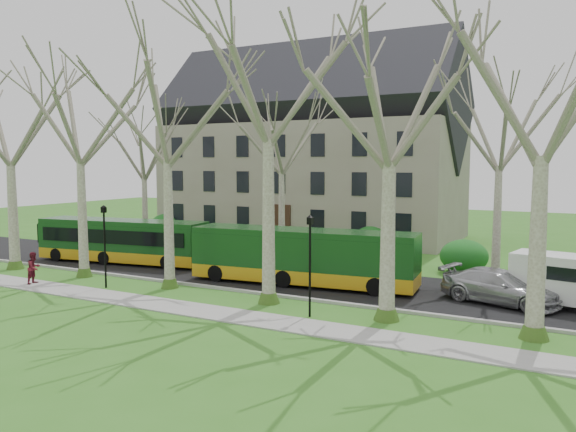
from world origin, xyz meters
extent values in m
plane|color=#347020|center=(0.00, 0.00, 0.00)|extent=(120.00, 120.00, 0.00)
cube|color=gray|center=(0.00, -2.50, 0.03)|extent=(70.00, 2.00, 0.06)
cube|color=black|center=(0.00, 5.50, 0.03)|extent=(80.00, 8.00, 0.06)
cube|color=#A5A39E|center=(0.00, 1.50, 0.07)|extent=(80.00, 0.25, 0.14)
cube|color=gray|center=(-6.00, 24.00, 5.00)|extent=(26.00, 12.00, 10.00)
cylinder|color=black|center=(-6.00, -1.00, 2.00)|extent=(0.10, 0.10, 4.00)
cube|color=black|center=(-6.00, -1.00, 4.15)|extent=(0.22, 0.22, 0.30)
cylinder|color=black|center=(6.00, -1.00, 2.00)|extent=(0.10, 0.10, 4.00)
cube|color=black|center=(6.00, -1.00, 4.15)|extent=(0.22, 0.22, 0.30)
ellipsoid|color=#1B5E1D|center=(-16.00, 12.00, 1.00)|extent=(2.60, 2.60, 2.00)
ellipsoid|color=#1B5E1D|center=(-10.00, 12.00, 1.00)|extent=(2.60, 2.60, 2.00)
ellipsoid|color=#1B5E1D|center=(4.00, 12.00, 1.00)|extent=(2.60, 2.60, 2.00)
ellipsoid|color=#1B5E1D|center=(10.00, 12.00, 1.00)|extent=(2.60, 2.60, 2.00)
ellipsoid|color=#1B5E1D|center=(-18.00, 18.00, 1.00)|extent=(2.60, 2.60, 2.00)
ellipsoid|color=#1B5E1D|center=(2.00, 18.00, 1.00)|extent=(2.60, 2.60, 2.00)
imported|color=#A6A6AB|center=(12.93, 5.02, 0.85)|extent=(5.81, 3.56, 1.57)
imported|color=maroon|center=(-10.04, -2.24, 0.92)|extent=(0.81, 0.95, 1.72)
camera|label=1|loc=(16.26, -22.31, 6.59)|focal=35.00mm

